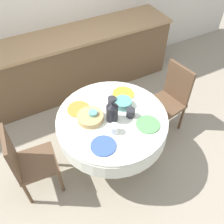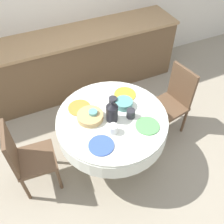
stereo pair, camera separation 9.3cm
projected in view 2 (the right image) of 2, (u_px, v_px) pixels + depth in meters
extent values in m
plane|color=#9E937F|center=(112.00, 158.00, 3.11)|extent=(12.00, 12.00, 0.00)
cube|color=brown|center=(71.00, 65.00, 3.71)|extent=(3.20, 0.60, 0.88)
cube|color=#A37F56|center=(67.00, 37.00, 3.37)|extent=(3.24, 0.64, 0.04)
cylinder|color=brown|center=(112.00, 157.00, 3.09)|extent=(0.44, 0.44, 0.04)
cylinder|color=brown|center=(112.00, 144.00, 2.90)|extent=(0.11, 0.11, 0.50)
cylinder|color=silver|center=(112.00, 125.00, 2.65)|extent=(1.16, 1.16, 0.18)
cylinder|color=silver|center=(112.00, 118.00, 2.57)|extent=(1.15, 1.15, 0.03)
cube|color=brown|center=(168.00, 107.00, 3.13)|extent=(0.46, 0.46, 0.04)
cube|color=brown|center=(182.00, 85.00, 3.01)|extent=(0.10, 0.38, 0.49)
cylinder|color=brown|center=(164.00, 133.00, 3.12)|extent=(0.04, 0.04, 0.40)
cylinder|color=brown|center=(146.00, 116.00, 3.32)|extent=(0.04, 0.04, 0.40)
cylinder|color=brown|center=(184.00, 121.00, 3.26)|extent=(0.04, 0.04, 0.40)
cylinder|color=brown|center=(166.00, 105.00, 3.46)|extent=(0.04, 0.04, 0.40)
cube|color=brown|center=(36.00, 159.00, 2.60)|extent=(0.43, 0.43, 0.04)
cube|color=brown|center=(10.00, 150.00, 2.37)|extent=(0.07, 0.38, 0.49)
cylinder|color=brown|center=(53.00, 153.00, 2.92)|extent=(0.04, 0.04, 0.40)
cylinder|color=brown|center=(59.00, 179.00, 2.69)|extent=(0.04, 0.04, 0.40)
cylinder|color=brown|center=(22.00, 162.00, 2.83)|extent=(0.04, 0.04, 0.40)
cylinder|color=brown|center=(26.00, 189.00, 2.61)|extent=(0.04, 0.04, 0.40)
cylinder|color=#3856AD|center=(101.00, 145.00, 2.31)|extent=(0.24, 0.24, 0.01)
cylinder|color=white|center=(113.00, 129.00, 2.40)|extent=(0.09, 0.09, 0.09)
cylinder|color=#5BA85B|center=(147.00, 126.00, 2.47)|extent=(0.24, 0.24, 0.01)
cylinder|color=#28282D|center=(131.00, 114.00, 2.53)|extent=(0.09, 0.09, 0.09)
cylinder|color=orange|center=(79.00, 108.00, 2.65)|extent=(0.24, 0.24, 0.01)
cylinder|color=#5BA39E|center=(93.00, 114.00, 2.53)|extent=(0.09, 0.09, 0.09)
cylinder|color=yellow|center=(125.00, 94.00, 2.79)|extent=(0.24, 0.24, 0.01)
cylinder|color=#28282D|center=(113.00, 101.00, 2.66)|extent=(0.09, 0.09, 0.09)
cylinder|color=black|center=(112.00, 113.00, 2.48)|extent=(0.12, 0.12, 0.18)
cone|color=black|center=(112.00, 105.00, 2.40)|extent=(0.11, 0.11, 0.04)
sphere|color=black|center=(112.00, 102.00, 2.37)|extent=(0.04, 0.04, 0.04)
cylinder|color=tan|center=(90.00, 117.00, 2.53)|extent=(0.27, 0.27, 0.06)
cylinder|color=#569993|center=(124.00, 103.00, 2.65)|extent=(0.19, 0.19, 0.07)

